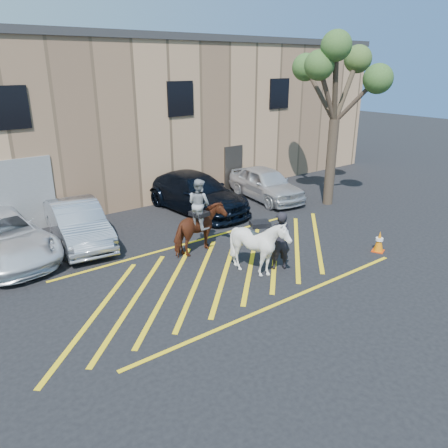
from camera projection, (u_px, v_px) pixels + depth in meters
ground at (220, 266)px, 13.87m from camera, size 90.00×90.00×0.00m
car_silver_sedan at (78, 223)px, 15.42m from camera, size 2.11×4.70×1.50m
car_blue_suv at (196, 193)px, 18.91m from camera, size 2.75×5.69×1.60m
car_white_suv at (266, 184)px, 20.51m from camera, size 2.34×4.63×1.51m
handler at (280, 241)px, 13.39m from camera, size 0.81×0.71×1.88m
warehouse at (76, 115)px, 21.58m from camera, size 32.42×10.20×7.30m
hatching_zone at (226, 269)px, 13.64m from camera, size 12.60×5.12×0.01m
mounted_bay at (199, 224)px, 14.53m from camera, size 2.09×1.29×2.57m
saddled_white at (259, 246)px, 13.03m from camera, size 2.05×2.13×1.83m
traffic_cone at (379, 241)px, 14.84m from camera, size 0.49×0.49×0.73m
tree at (338, 73)px, 18.12m from camera, size 3.99×4.37×7.31m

